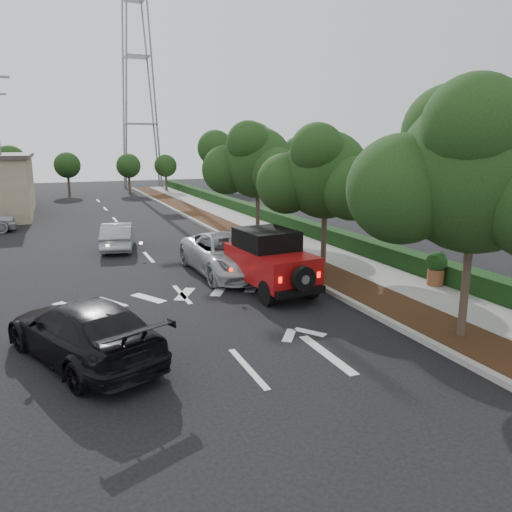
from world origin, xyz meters
TOP-DOWN VIEW (x-y plane):
  - ground at (0.00, 0.00)m, footprint 120.00×120.00m
  - curb at (4.60, 12.00)m, footprint 0.20×70.00m
  - planting_strip at (5.60, 12.00)m, footprint 1.80×70.00m
  - sidewalk at (7.50, 12.00)m, footprint 2.00×70.00m
  - hedge at (8.90, 12.00)m, footprint 0.80×70.00m
  - transmission_tower at (6.00, 48.00)m, footprint 7.00×4.00m
  - street_tree_near at (5.60, -0.50)m, footprint 3.80×3.80m
  - street_tree_mid at (5.60, 6.50)m, footprint 3.20×3.20m
  - street_tree_far at (5.60, 13.00)m, footprint 3.40×3.40m
  - light_pole_a at (-6.50, 26.00)m, footprint 2.00×0.22m
  - light_pole_b at (-7.50, 38.00)m, footprint 2.00×0.22m
  - red_jeep at (2.82, 5.39)m, footprint 2.10×4.15m
  - silver_suv_ahead at (2.30, 7.96)m, footprint 2.68×5.55m
  - black_suv_oncoming at (-3.31, 1.82)m, footprint 3.74×5.30m
  - silver_sedan_oncoming at (-1.00, 14.22)m, footprint 2.05×4.05m
  - terracotta_planter at (8.24, 3.41)m, footprint 0.70×0.70m

SIDE VIEW (x-z plane):
  - ground at x=0.00m, z-range 0.00..0.00m
  - transmission_tower at x=6.00m, z-range -14.00..14.00m
  - street_tree_near at x=5.60m, z-range -2.96..2.96m
  - street_tree_mid at x=5.60m, z-range -2.66..2.66m
  - street_tree_far at x=5.60m, z-range -2.81..2.81m
  - light_pole_a at x=-6.50m, z-range -4.50..4.50m
  - light_pole_b at x=-7.50m, z-range -4.50..4.50m
  - planting_strip at x=5.60m, z-range 0.00..0.12m
  - sidewalk at x=7.50m, z-range 0.00..0.12m
  - curb at x=4.60m, z-range 0.00..0.15m
  - hedge at x=8.90m, z-range 0.00..0.80m
  - silver_sedan_oncoming at x=-1.00m, z-range 0.00..1.27m
  - black_suv_oncoming at x=-3.31m, z-range 0.00..1.42m
  - silver_suv_ahead at x=2.30m, z-range 0.00..1.52m
  - terracotta_planter at x=8.24m, z-range 0.21..1.44m
  - red_jeep at x=2.82m, z-range 0.02..2.09m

